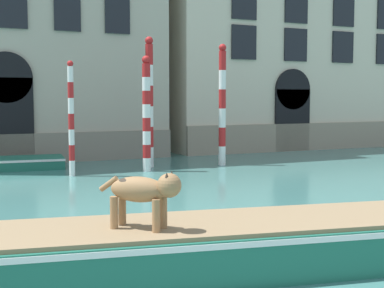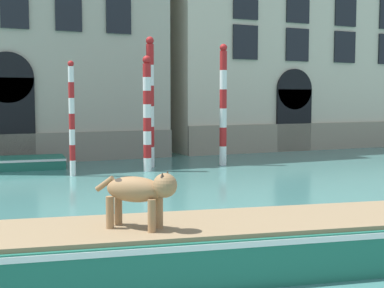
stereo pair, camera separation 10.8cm
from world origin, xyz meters
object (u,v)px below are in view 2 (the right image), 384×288
(dog_on_deck, at_px, (140,191))
(mooring_pole_1, at_px, (223,104))
(mooring_pole_0, at_px, (147,113))
(mooring_pole_2, at_px, (72,118))
(boat_foreground, at_px, (253,242))
(mooring_pole_3, at_px, (150,102))

(dog_on_deck, bearing_deg, mooring_pole_1, 101.38)
(mooring_pole_0, bearing_deg, mooring_pole_2, -178.28)
(dog_on_deck, relative_size, mooring_pole_1, 0.21)
(boat_foreground, relative_size, mooring_pole_0, 2.18)
(dog_on_deck, xyz_separation_m, mooring_pole_0, (3.80, 10.51, 0.74))
(boat_foreground, height_order, mooring_pole_3, mooring_pole_3)
(boat_foreground, distance_m, mooring_pole_2, 10.67)
(mooring_pole_2, height_order, mooring_pole_3, mooring_pole_3)
(mooring_pole_3, bearing_deg, mooring_pole_1, -10.81)
(dog_on_deck, height_order, mooring_pole_1, mooring_pole_1)
(mooring_pole_0, bearing_deg, mooring_pole_1, 7.78)
(mooring_pole_2, bearing_deg, mooring_pole_3, 18.60)
(mooring_pole_0, xyz_separation_m, mooring_pole_2, (-2.59, -0.08, -0.13))
(dog_on_deck, relative_size, mooring_pole_3, 0.20)
(mooring_pole_1, xyz_separation_m, mooring_pole_3, (-2.70, 0.52, 0.10))
(mooring_pole_1, distance_m, mooring_pole_2, 5.79)
(mooring_pole_3, bearing_deg, mooring_pole_2, -161.40)
(dog_on_deck, distance_m, mooring_pole_3, 12.27)
(boat_foreground, height_order, mooring_pole_2, mooring_pole_2)
(boat_foreground, relative_size, dog_on_deck, 9.08)
(mooring_pole_1, bearing_deg, mooring_pole_2, -174.94)
(dog_on_deck, relative_size, mooring_pole_2, 0.26)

